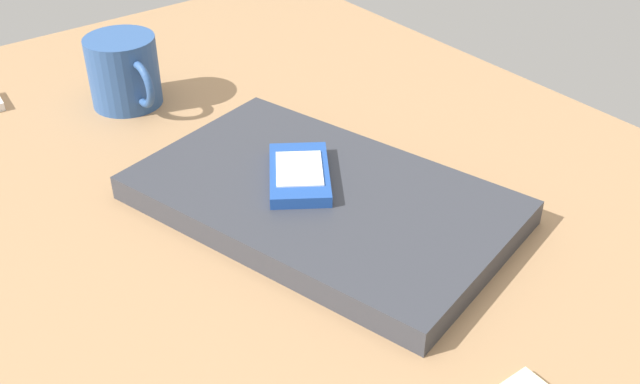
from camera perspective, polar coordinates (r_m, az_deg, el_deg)
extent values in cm
cube|color=#9E7751|center=(73.71, -0.27, -2.54)|extent=(120.00, 80.00, 3.00)
cube|color=#33353D|center=(72.64, 0.00, -0.49)|extent=(40.19, 30.34, 2.50)
cube|color=#1E479E|center=(73.05, -1.41, 1.44)|extent=(11.62, 10.48, 1.16)
cube|color=white|center=(72.70, -1.42, 1.87)|extent=(7.73, 7.25, 0.14)
cylinder|color=#2D518C|center=(93.90, -14.71, 8.88)|extent=(8.39, 8.39, 8.48)
torus|color=#2D518C|center=(90.07, -13.47, 7.97)|extent=(5.65, 0.90, 5.65)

